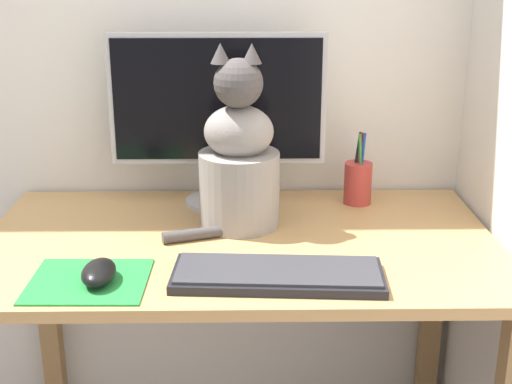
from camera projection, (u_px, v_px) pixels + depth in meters
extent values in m
cube|color=tan|center=(239.00, 244.00, 1.59)|extent=(1.14, 0.66, 0.02)
cube|color=olive|center=(50.00, 323.00, 1.97)|extent=(0.05, 0.05, 0.69)
cube|color=olive|center=(431.00, 320.00, 1.98)|extent=(0.05, 0.05, 0.69)
cylinder|color=#B2B2B7|center=(219.00, 201.00, 1.80)|extent=(0.17, 0.17, 0.01)
cylinder|color=#B2B2B7|center=(219.00, 181.00, 1.78)|extent=(0.04, 0.04, 0.10)
cube|color=#B2B2B7|center=(218.00, 99.00, 1.72)|extent=(0.52, 0.02, 0.32)
cube|color=black|center=(217.00, 100.00, 1.71)|extent=(0.50, 0.00, 0.29)
cube|color=black|center=(278.00, 276.00, 1.38)|extent=(0.42, 0.18, 0.02)
cube|color=#333338|center=(278.00, 270.00, 1.38)|extent=(0.40, 0.16, 0.01)
cube|color=#238438|center=(89.00, 281.00, 1.38)|extent=(0.23, 0.20, 0.00)
ellipsoid|color=black|center=(99.00, 272.00, 1.36)|extent=(0.06, 0.11, 0.04)
cylinder|color=gray|center=(238.00, 189.00, 1.64)|extent=(0.19, 0.19, 0.17)
ellipsoid|color=gray|center=(237.00, 132.00, 1.59)|extent=(0.16, 0.14, 0.12)
sphere|color=#474242|center=(236.00, 83.00, 1.54)|extent=(0.11, 0.11, 0.11)
cone|color=#474242|center=(220.00, 53.00, 1.52)|extent=(0.05, 0.05, 0.04)
cone|color=#474242|center=(252.00, 53.00, 1.52)|extent=(0.05, 0.05, 0.04)
cylinder|color=#474242|center=(216.00, 232.00, 1.59)|extent=(0.24, 0.10, 0.03)
cylinder|color=#B23833|center=(358.00, 183.00, 1.79)|extent=(0.07, 0.07, 0.10)
cylinder|color=#1E47B2|center=(362.00, 160.00, 1.77)|extent=(0.01, 0.02, 0.14)
cylinder|color=black|center=(356.00, 160.00, 1.77)|extent=(0.02, 0.02, 0.14)
cylinder|color=red|center=(359.00, 160.00, 1.77)|extent=(0.02, 0.01, 0.14)
cylinder|color=green|center=(360.00, 161.00, 1.76)|extent=(0.02, 0.01, 0.14)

